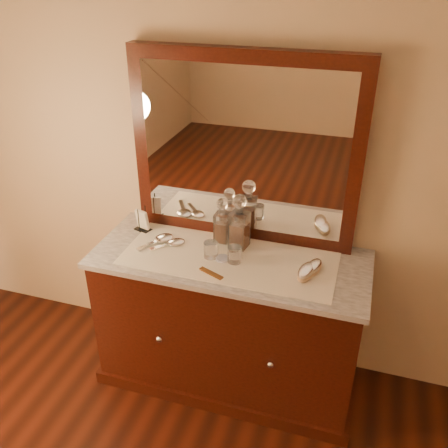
{
  "coord_description": "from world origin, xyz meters",
  "views": [
    {
      "loc": [
        0.6,
        -0.06,
        2.23
      ],
      "look_at": [
        0.0,
        1.85,
        1.1
      ],
      "focal_mm": 38.8,
      "sensor_mm": 36.0,
      "label": 1
    }
  ],
  "objects_px": {
    "napkin_rack": "(142,221)",
    "brush_near": "(306,272)",
    "decanter_left": "(222,225)",
    "mirror_frame": "(244,150)",
    "pin_dish": "(222,259)",
    "comb": "(211,273)",
    "brush_far": "(314,268)",
    "dresser_cabinet": "(229,322)",
    "hand_mirror_outer": "(161,239)",
    "hand_mirror_inner": "(173,243)",
    "decanter_right": "(239,227)"
  },
  "relations": [
    {
      "from": "decanter_right",
      "to": "hand_mirror_outer",
      "type": "height_order",
      "value": "decanter_right"
    },
    {
      "from": "decanter_left",
      "to": "mirror_frame",
      "type": "bearing_deg",
      "value": 51.23
    },
    {
      "from": "mirror_frame",
      "to": "decanter_right",
      "type": "distance_m",
      "value": 0.4
    },
    {
      "from": "comb",
      "to": "brush_near",
      "type": "height_order",
      "value": "brush_near"
    },
    {
      "from": "pin_dish",
      "to": "brush_near",
      "type": "xyz_separation_m",
      "value": [
        0.43,
        -0.01,
        0.02
      ]
    },
    {
      "from": "hand_mirror_outer",
      "to": "brush_far",
      "type": "bearing_deg",
      "value": -2.62
    },
    {
      "from": "hand_mirror_inner",
      "to": "napkin_rack",
      "type": "bearing_deg",
      "value": 156.34
    },
    {
      "from": "comb",
      "to": "hand_mirror_inner",
      "type": "distance_m",
      "value": 0.35
    },
    {
      "from": "decanter_left",
      "to": "hand_mirror_inner",
      "type": "xyz_separation_m",
      "value": [
        -0.24,
        -0.12,
        -0.09
      ]
    },
    {
      "from": "hand_mirror_inner",
      "to": "hand_mirror_outer",
      "type": "bearing_deg",
      "value": 170.69
    },
    {
      "from": "mirror_frame",
      "to": "comb",
      "type": "relative_size",
      "value": 8.61
    },
    {
      "from": "dresser_cabinet",
      "to": "comb",
      "type": "distance_m",
      "value": 0.48
    },
    {
      "from": "dresser_cabinet",
      "to": "comb",
      "type": "xyz_separation_m",
      "value": [
        -0.04,
        -0.18,
        0.45
      ]
    },
    {
      "from": "dresser_cabinet",
      "to": "mirror_frame",
      "type": "bearing_deg",
      "value": 90.0
    },
    {
      "from": "comb",
      "to": "decanter_left",
      "type": "bearing_deg",
      "value": 120.36
    },
    {
      "from": "pin_dish",
      "to": "decanter_left",
      "type": "distance_m",
      "value": 0.21
    },
    {
      "from": "brush_near",
      "to": "hand_mirror_outer",
      "type": "bearing_deg",
      "value": 173.67
    },
    {
      "from": "decanter_left",
      "to": "brush_far",
      "type": "distance_m",
      "value": 0.54
    },
    {
      "from": "mirror_frame",
      "to": "pin_dish",
      "type": "height_order",
      "value": "mirror_frame"
    },
    {
      "from": "comb",
      "to": "decanter_right",
      "type": "height_order",
      "value": "decanter_right"
    },
    {
      "from": "dresser_cabinet",
      "to": "napkin_rack",
      "type": "xyz_separation_m",
      "value": [
        -0.55,
        0.12,
        0.5
      ]
    },
    {
      "from": "decanter_right",
      "to": "mirror_frame",
      "type": "bearing_deg",
      "value": 97.52
    },
    {
      "from": "pin_dish",
      "to": "decanter_right",
      "type": "height_order",
      "value": "decanter_right"
    },
    {
      "from": "mirror_frame",
      "to": "hand_mirror_inner",
      "type": "xyz_separation_m",
      "value": [
        -0.33,
        -0.22,
        -0.49
      ]
    },
    {
      "from": "comb",
      "to": "hand_mirror_inner",
      "type": "bearing_deg",
      "value": 167.4
    },
    {
      "from": "comb",
      "to": "brush_far",
      "type": "relative_size",
      "value": 0.88
    },
    {
      "from": "dresser_cabinet",
      "to": "decanter_left",
      "type": "height_order",
      "value": "decanter_left"
    },
    {
      "from": "pin_dish",
      "to": "hand_mirror_inner",
      "type": "relative_size",
      "value": 0.39
    },
    {
      "from": "dresser_cabinet",
      "to": "brush_far",
      "type": "relative_size",
      "value": 8.86
    },
    {
      "from": "mirror_frame",
      "to": "napkin_rack",
      "type": "xyz_separation_m",
      "value": [
        -0.55,
        -0.12,
        -0.44
      ]
    },
    {
      "from": "brush_near",
      "to": "hand_mirror_outer",
      "type": "xyz_separation_m",
      "value": [
        -0.81,
        0.09,
        -0.01
      ]
    },
    {
      "from": "napkin_rack",
      "to": "mirror_frame",
      "type": "bearing_deg",
      "value": 12.55
    },
    {
      "from": "dresser_cabinet",
      "to": "brush_far",
      "type": "xyz_separation_m",
      "value": [
        0.43,
        -0.0,
        0.46
      ]
    },
    {
      "from": "pin_dish",
      "to": "brush_far",
      "type": "relative_size",
      "value": 0.45
    },
    {
      "from": "hand_mirror_outer",
      "to": "hand_mirror_inner",
      "type": "height_order",
      "value": "hand_mirror_outer"
    },
    {
      "from": "pin_dish",
      "to": "hand_mirror_outer",
      "type": "bearing_deg",
      "value": 168.61
    },
    {
      "from": "napkin_rack",
      "to": "hand_mirror_inner",
      "type": "height_order",
      "value": "napkin_rack"
    },
    {
      "from": "napkin_rack",
      "to": "brush_near",
      "type": "height_order",
      "value": "napkin_rack"
    },
    {
      "from": "pin_dish",
      "to": "hand_mirror_outer",
      "type": "distance_m",
      "value": 0.38
    },
    {
      "from": "mirror_frame",
      "to": "comb",
      "type": "distance_m",
      "value": 0.65
    },
    {
      "from": "napkin_rack",
      "to": "comb",
      "type": "bearing_deg",
      "value": -30.43
    },
    {
      "from": "dresser_cabinet",
      "to": "decanter_left",
      "type": "bearing_deg",
      "value": 121.21
    },
    {
      "from": "mirror_frame",
      "to": "napkin_rack",
      "type": "relative_size",
      "value": 8.43
    },
    {
      "from": "napkin_rack",
      "to": "decanter_right",
      "type": "height_order",
      "value": "decanter_right"
    },
    {
      "from": "napkin_rack",
      "to": "hand_mirror_inner",
      "type": "distance_m",
      "value": 0.25
    },
    {
      "from": "comb",
      "to": "decanter_left",
      "type": "distance_m",
      "value": 0.34
    },
    {
      "from": "comb",
      "to": "brush_far",
      "type": "xyz_separation_m",
      "value": [
        0.48,
        0.18,
        0.02
      ]
    },
    {
      "from": "hand_mirror_inner",
      "to": "pin_dish",
      "type": "bearing_deg",
      "value": -11.93
    },
    {
      "from": "napkin_rack",
      "to": "decanter_right",
      "type": "xyz_separation_m",
      "value": [
        0.57,
        -0.01,
        0.06
      ]
    },
    {
      "from": "napkin_rack",
      "to": "decanter_left",
      "type": "height_order",
      "value": "decanter_left"
    }
  ]
}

